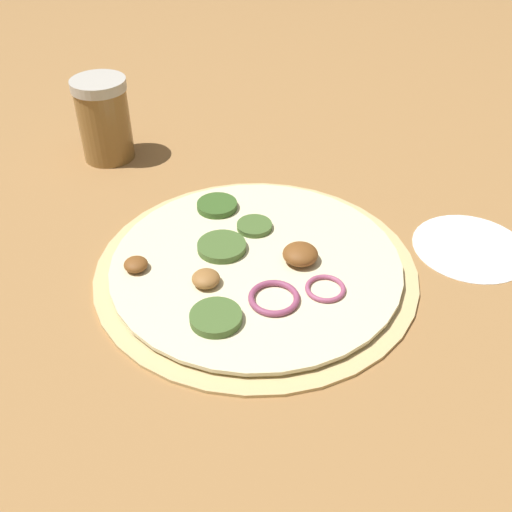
# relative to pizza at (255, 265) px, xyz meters

# --- Properties ---
(ground_plane) EXTENTS (3.00, 3.00, 0.00)m
(ground_plane) POSITION_rel_pizza_xyz_m (0.00, 0.00, -0.01)
(ground_plane) COLOR #9E703F
(pizza) EXTENTS (0.30, 0.30, 0.03)m
(pizza) POSITION_rel_pizza_xyz_m (0.00, 0.00, 0.00)
(pizza) COLOR #D6B77A
(pizza) RESTS_ON ground_plane
(spice_jar) EXTENTS (0.06, 0.06, 0.10)m
(spice_jar) POSITION_rel_pizza_xyz_m (-0.28, 0.01, 0.04)
(spice_jar) COLOR olive
(spice_jar) RESTS_ON ground_plane
(flour_patch) EXTENTS (0.11, 0.11, 0.00)m
(flour_patch) POSITION_rel_pizza_xyz_m (0.12, 0.18, -0.01)
(flour_patch) COLOR white
(flour_patch) RESTS_ON ground_plane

